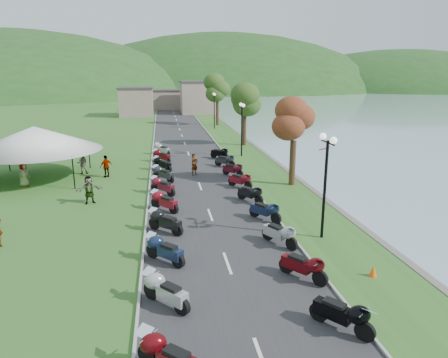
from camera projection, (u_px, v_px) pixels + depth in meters
name	position (u px, v px, depth m)	size (l,w,h in m)	color
road	(188.00, 154.00, 39.77)	(7.00, 120.00, 0.02)	#313134
hills_backdrop	(166.00, 90.00, 192.55)	(360.00, 120.00, 76.00)	#285621
far_building	(163.00, 100.00, 81.80)	(18.00, 16.00, 5.00)	gray
moto_row_left	(167.00, 251.00, 16.79)	(2.60, 48.90, 1.10)	#331411
moto_row_right	(280.00, 234.00, 18.55)	(2.60, 41.36, 1.10)	#331411
vendor_tent_main	(37.00, 153.00, 29.79)	(6.38, 6.38, 4.00)	silver
tree_lakeside	(294.00, 135.00, 27.81)	(2.62, 2.62, 7.28)	#385A1F
pedestrian_b	(84.00, 174.00, 31.90)	(0.83, 0.46, 1.71)	slate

